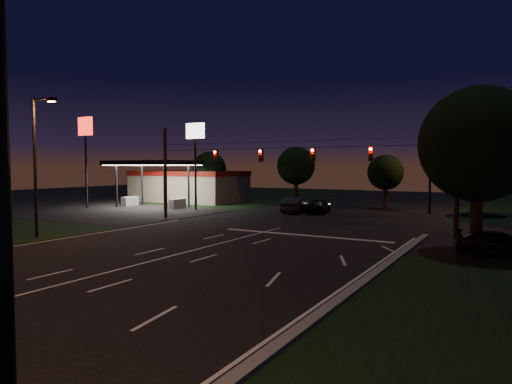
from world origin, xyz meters
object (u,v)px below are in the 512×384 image
Objects in this scene: utility_pole_right at (456,239)px; car_cross at (501,244)px; car_oncoming_b at (296,205)px; tree_right_near at (479,146)px; car_oncoming_a at (319,206)px.

car_cross is at bearing -62.14° from utility_pole_right.
utility_pole_right reaches higher than car_oncoming_b.
tree_right_near is 1.83× the size of car_oncoming_b.
car_cross is (2.64, -5.00, 0.62)m from utility_pole_right.
car_oncoming_b is at bearing 139.80° from tree_right_near.
car_cross is at bearing 125.82° from car_oncoming_a.
tree_right_near is at bearing 81.43° from car_cross.
tree_right_near is at bearing 132.90° from car_oncoming_b.
car_oncoming_b is at bearing 10.99° from car_oncoming_a.
utility_pole_right is 7.61m from tree_right_near.
car_cross is at bearing -8.42° from tree_right_near.
car_oncoming_a is at bearing 142.16° from utility_pole_right.
tree_right_near reaches higher than utility_pole_right.
car_oncoming_b is 23.49m from car_cross.
utility_pole_right is 18.45m from car_oncoming_b.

